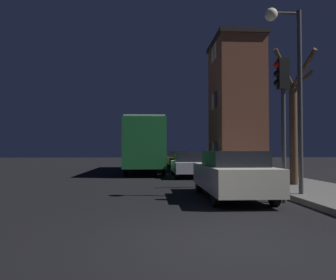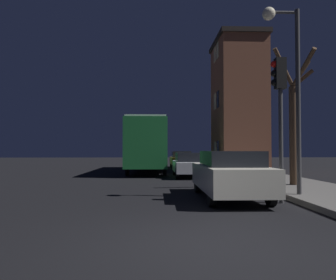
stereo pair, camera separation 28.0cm
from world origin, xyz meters
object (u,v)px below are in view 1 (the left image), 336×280
(streetlamp, at_px, (289,67))
(car_mid_lane, at_px, (190,164))
(traffic_light, at_px, (282,99))
(car_near_lane, at_px, (232,174))
(bare_tree, at_px, (294,120))
(bus, at_px, (145,142))
(car_far_lane, at_px, (178,159))

(streetlamp, xyz_separation_m, car_mid_lane, (-2.09, 8.40, -3.39))
(traffic_light, height_order, car_mid_lane, traffic_light)
(car_near_lane, relative_size, car_mid_lane, 1.12)
(bare_tree, relative_size, bus, 0.48)
(car_near_lane, height_order, car_mid_lane, car_near_lane)
(streetlamp, distance_m, bus, 14.08)
(car_far_lane, bearing_deg, bus, -120.26)
(bare_tree, relative_size, car_mid_lane, 1.28)
(streetlamp, relative_size, car_near_lane, 1.26)
(bus, height_order, car_far_lane, bus)
(traffic_light, height_order, car_near_lane, traffic_light)
(traffic_light, bearing_deg, car_near_lane, 144.16)
(bare_tree, distance_m, car_mid_lane, 7.00)
(streetlamp, bearing_deg, car_far_lane, 96.25)
(car_mid_lane, bearing_deg, traffic_light, -79.98)
(traffic_light, bearing_deg, bare_tree, 60.74)
(bare_tree, bearing_deg, car_near_lane, -142.90)
(bare_tree, distance_m, car_far_lane, 15.61)
(car_mid_lane, relative_size, car_far_lane, 0.96)
(bare_tree, relative_size, car_near_lane, 1.15)
(car_near_lane, relative_size, car_far_lane, 1.07)
(bus, bearing_deg, car_mid_lane, -61.59)
(bus, relative_size, car_far_lane, 2.55)
(bare_tree, bearing_deg, car_mid_lane, 120.73)
(streetlamp, distance_m, car_far_lane, 18.19)
(car_mid_lane, distance_m, car_far_lane, 9.37)
(traffic_light, xyz_separation_m, car_near_lane, (-1.27, 0.92, -2.24))
(car_near_lane, height_order, car_far_lane, car_near_lane)
(traffic_light, relative_size, car_near_lane, 0.91)
(streetlamp, distance_m, car_near_lane, 3.78)
(bus, bearing_deg, streetlamp, -70.50)
(streetlamp, height_order, car_far_lane, streetlamp)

